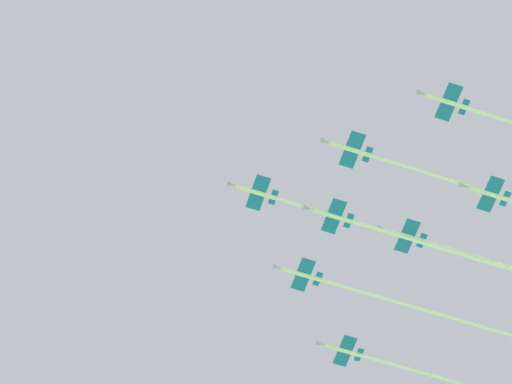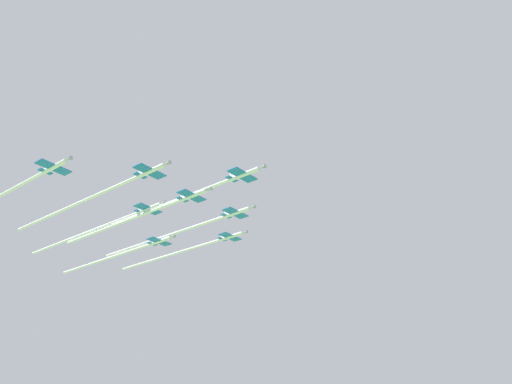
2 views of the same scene
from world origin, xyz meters
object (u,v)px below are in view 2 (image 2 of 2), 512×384
object	(u,v)px
jet_port_trail	(104,226)
jet_starboard_trail	(126,252)
jet_lead	(196,193)
jet_starboard_inner	(99,194)
jet_center_rear	(5,193)
jet_port_outer	(146,213)
jet_starboard_outer	(192,248)
jet_port_inner	(187,229)

from	to	relation	value
jet_port_trail	jet_starboard_trail	size ratio (longest dim) A/B	1.13
jet_lead	jet_port_trail	distance (m)	40.77
jet_port_trail	jet_starboard_trail	world-z (taller)	jet_port_trail
jet_lead	jet_starboard_trail	size ratio (longest dim) A/B	0.98
jet_port_trail	jet_starboard_inner	bearing A→B (deg)	50.36
jet_center_rear	jet_starboard_trail	world-z (taller)	jet_center_rear
jet_port_outer	jet_port_trail	world-z (taller)	jet_port_trail
jet_starboard_outer	jet_port_trail	world-z (taller)	jet_starboard_outer
jet_port_inner	jet_port_trail	world-z (taller)	jet_port_trail
jet_starboard_inner	jet_starboard_trail	bearing A→B (deg)	-138.23
jet_port_outer	jet_center_rear	size ratio (longest dim) A/B	0.87
jet_lead	jet_port_inner	world-z (taller)	jet_lead
jet_center_rear	jet_port_trail	bearing A→B (deg)	-178.89
jet_port_inner	jet_starboard_trail	bearing A→B (deg)	-90.00
jet_lead	jet_port_trail	xyz separation A→B (m)	(32.43, -24.70, 0.75)
jet_port_outer	jet_starboard_trail	bearing A→B (deg)	-119.26
jet_port_inner	jet_port_trail	size ratio (longest dim) A/B	0.98
jet_starboard_outer	jet_port_trail	xyz separation A→B (m)	(24.91, 22.69, -0.53)
jet_port_trail	jet_port_inner	bearing A→B (deg)	128.88
jet_starboard_outer	jet_port_trail	bearing A→B (deg)	-10.38
jet_starboard_inner	jet_starboard_outer	world-z (taller)	jet_starboard_outer
jet_starboard_outer	jet_port_trail	distance (m)	33.70
jet_center_rear	jet_port_trail	distance (m)	33.18
jet_port_outer	jet_port_trail	distance (m)	20.03
jet_port_outer	jet_center_rear	bearing A→B (deg)	-30.28
jet_port_outer	jet_port_trail	xyz separation A→B (m)	(15.91, -12.11, 1.22)
jet_lead	jet_starboard_trail	distance (m)	53.03
jet_port_inner	jet_port_outer	size ratio (longest dim) A/B	1.04
jet_center_rear	jet_port_trail	xyz separation A→B (m)	(-19.57, -26.76, 1.39)
jet_lead	jet_starboard_inner	world-z (taller)	jet_lead
jet_lead	jet_starboard_inner	distance (m)	26.57
jet_port_inner	jet_center_rear	world-z (taller)	jet_port_inner
jet_starboard_inner	jet_center_rear	size ratio (longest dim) A/B	0.92
jet_starboard_inner	jet_port_outer	bearing A→B (deg)	-179.95
jet_port_inner	jet_center_rear	size ratio (longest dim) A/B	0.90
jet_port_trail	jet_starboard_outer	bearing A→B (deg)	169.62
jet_starboard_inner	jet_port_outer	world-z (taller)	jet_starboard_inner
jet_starboard_outer	jet_lead	bearing A→B (deg)	46.31
jet_center_rear	jet_starboard_trail	size ratio (longest dim) A/B	1.23
jet_starboard_inner	jet_center_rear	world-z (taller)	jet_starboard_inner
jet_port_outer	jet_lead	bearing A→B (deg)	90.00
jet_starboard_inner	jet_starboard_trail	world-z (taller)	jet_starboard_inner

